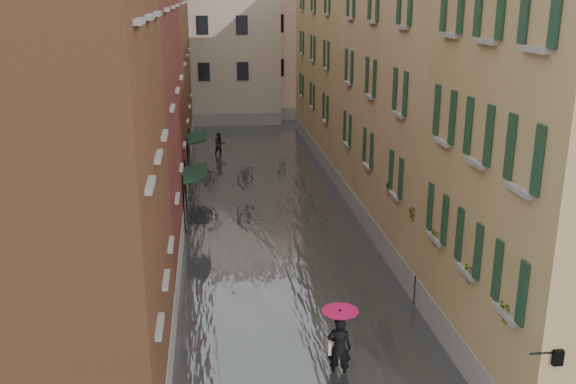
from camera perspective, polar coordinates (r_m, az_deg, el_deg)
ground at (r=20.07m, az=1.71°, el=-13.58°), size 120.00×120.00×0.00m
floodwater at (r=31.82m, az=-1.82°, el=-1.44°), size 10.00×60.00×0.20m
building_left_near at (r=16.08m, az=-22.38°, el=2.34°), size 6.00×8.00×13.00m
building_left_mid at (r=26.69m, az=-16.41°, el=7.86°), size 6.00×14.00×12.50m
building_left_far at (r=41.39m, az=-13.31°, el=12.24°), size 6.00×16.00×14.00m
building_right_mid at (r=28.03m, az=13.42°, el=9.02°), size 6.00×14.00×13.00m
building_right_far at (r=42.40m, az=6.32°, el=10.99°), size 6.00×16.00×11.50m
building_end_cream at (r=55.16m, az=-7.55°, el=13.15°), size 12.00×9.00×13.00m
building_end_pink at (r=57.85m, az=1.65°, el=12.97°), size 10.00×9.00×12.00m
awning_near at (r=29.27m, az=-8.35°, el=1.55°), size 1.09×2.81×2.80m
awning_far at (r=36.57m, az=-8.16°, el=4.72°), size 1.09×2.97×2.80m
wall_lantern at (r=14.96m, az=22.70°, el=-13.31°), size 0.71×0.22×0.35m
window_planters at (r=19.97m, az=13.38°, el=-3.07°), size 0.59×10.83×0.84m
pedestrian_main at (r=18.08m, az=4.59°, el=-12.69°), size 1.05×1.05×2.06m
pedestrian_far at (r=42.23m, az=-6.09°, el=4.19°), size 0.95×0.84×1.65m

